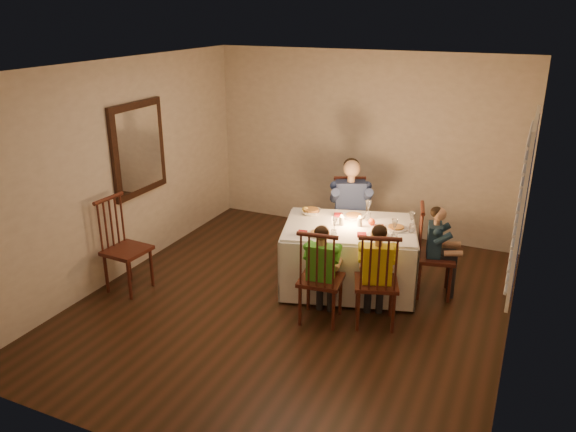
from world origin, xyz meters
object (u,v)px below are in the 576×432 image
at_px(serving_bowl, 311,212).
at_px(chair_near_right, 374,323).
at_px(dining_table, 349,244).
at_px(chair_near_left, 320,319).
at_px(child_yellow, 374,323).
at_px(chair_adult, 348,257).
at_px(chair_end, 432,293).
at_px(chair_extra, 131,289).
at_px(child_green, 320,319).
at_px(child_teal, 432,293).
at_px(adult, 348,257).

bearing_deg(serving_bowl, chair_near_right, -37.75).
distance_m(dining_table, chair_near_left, 1.00).
xyz_separation_m(chair_near_right, child_yellow, (0.00, 0.00, 0.00)).
relative_size(chair_adult, chair_end, 1.00).
bearing_deg(chair_adult, chair_extra, -161.02).
bearing_deg(chair_end, dining_table, 91.22).
bearing_deg(child_green, child_teal, -139.40).
bearing_deg(serving_bowl, chair_near_left, -62.35).
distance_m(chair_adult, chair_extra, 2.81).
distance_m(chair_extra, adult, 2.81).
bearing_deg(adult, child_teal, -48.23).
relative_size(child_yellow, serving_bowl, 4.82).
bearing_deg(dining_table, adult, 91.86).
bearing_deg(chair_adult, serving_bowl, -137.94).
relative_size(dining_table, chair_adult, 1.63).
xyz_separation_m(chair_extra, adult, (2.07, 1.91, 0.00)).
distance_m(chair_near_right, adult, 1.66).
distance_m(chair_near_right, chair_extra, 2.88).
relative_size(dining_table, child_green, 1.61).
distance_m(chair_adult, chair_near_right, 1.66).
height_order(chair_end, chair_extra, chair_extra).
bearing_deg(serving_bowl, chair_extra, -144.46).
bearing_deg(chair_near_right, chair_extra, -9.74).
bearing_deg(chair_near_left, dining_table, -98.89).
relative_size(chair_near_right, child_yellow, 0.95).
xyz_separation_m(child_teal, serving_bowl, (-1.50, -0.09, 0.82)).
bearing_deg(chair_extra, serving_bowl, -50.89).
relative_size(child_yellow, child_teal, 1.05).
bearing_deg(chair_extra, chair_adult, -43.69).
relative_size(chair_near_left, child_yellow, 0.95).
bearing_deg(chair_near_right, dining_table, -70.70).
distance_m(dining_table, child_green, 1.00).
xyz_separation_m(chair_adult, child_teal, (1.21, -0.55, 0.00)).
bearing_deg(dining_table, child_teal, -1.75).
bearing_deg(chair_near_right, child_teal, -134.22).
relative_size(chair_end, adult, 0.79).
relative_size(chair_near_left, child_teal, 1.00).
height_order(adult, child_yellow, adult).
relative_size(chair_near_left, chair_end, 1.00).
bearing_deg(chair_near_right, child_yellow, 180.00).
height_order(dining_table, chair_adult, dining_table).
relative_size(chair_near_left, child_green, 0.98).
bearing_deg(chair_near_left, child_yellow, -170.00).
height_order(child_yellow, serving_bowl, serving_bowl).
bearing_deg(chair_end, child_yellow, 141.30).
xyz_separation_m(chair_adult, chair_end, (1.21, -0.55, 0.00)).
height_order(chair_near_right, child_yellow, child_yellow).
relative_size(chair_adult, chair_near_left, 1.00).
height_order(chair_adult, child_green, child_green).
height_order(dining_table, adult, dining_table).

